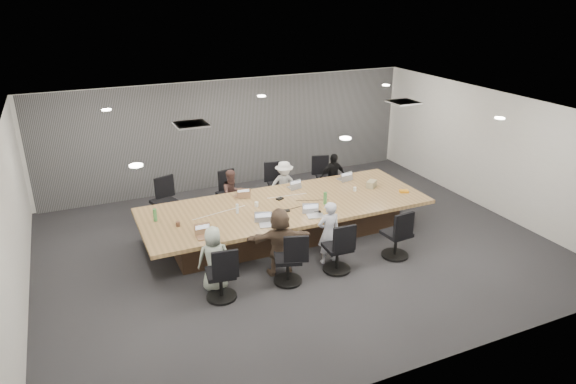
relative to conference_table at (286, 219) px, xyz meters
name	(u,v)px	position (x,y,z in m)	size (l,w,h in m)	color
floor	(296,246)	(0.00, -0.50, -0.40)	(10.00, 8.00, 0.00)	#2A2A2D
ceiling	(297,112)	(0.00, -0.50, 2.40)	(10.00, 8.00, 0.00)	white
wall_back	(232,133)	(0.00, 3.50, 1.00)	(10.00, 2.80, 0.00)	silver
wall_front	(426,283)	(0.00, -4.50, 1.00)	(10.00, 2.80, 0.00)	silver
wall_left	(12,228)	(-5.00, -0.50, 1.00)	(8.00, 2.80, 0.00)	silver
wall_right	(490,151)	(5.00, -0.50, 1.00)	(8.00, 2.80, 0.00)	silver
curtain	(233,134)	(0.00, 3.42, 1.00)	(9.80, 0.04, 2.80)	#5E5E61
conference_table	(286,219)	(0.00, 0.00, 0.00)	(6.00, 2.20, 0.74)	#3D2A1C
chair_0	(165,205)	(-2.21, 1.70, 0.03)	(0.58, 0.58, 0.86)	black
chair_1	(228,197)	(-0.73, 1.70, -0.02)	(0.51, 0.51, 0.76)	black
chair_2	(278,188)	(0.55, 1.70, 0.01)	(0.55, 0.55, 0.82)	black
chair_3	(326,180)	(1.86, 1.70, 0.00)	(0.54, 0.54, 0.80)	black
chair_4	(221,277)	(-1.97, -1.70, 0.01)	(0.55, 0.55, 0.82)	black
chair_5	(288,262)	(-0.72, -1.70, 0.00)	(0.55, 0.55, 0.81)	black
chair_6	(337,251)	(0.29, -1.70, 0.01)	(0.55, 0.55, 0.82)	black
chair_7	(396,237)	(1.60, -1.70, 0.02)	(0.56, 0.56, 0.83)	black
person_1	(232,194)	(-0.73, 1.35, 0.18)	(0.56, 0.44, 1.16)	#4B312E
laptop_1	(240,196)	(-0.73, 0.80, 0.35)	(0.28, 0.19, 0.02)	#8C6647
person_2	(284,185)	(0.55, 1.35, 0.19)	(0.77, 0.44, 1.19)	silver
laptop_2	(294,187)	(0.55, 0.80, 0.35)	(0.29, 0.20, 0.02)	#B2B2B7
person_3	(333,177)	(1.86, 1.35, 0.20)	(0.71, 0.29, 1.20)	black
laptop_3	(344,179)	(1.86, 0.80, 0.35)	(0.32, 0.22, 0.02)	#B2B2B7
person_4	(214,258)	(-1.97, -1.35, 0.19)	(0.58, 0.38, 1.18)	#A0AD9D
laptop_4	(205,237)	(-1.97, -0.80, 0.35)	(0.29, 0.20, 0.02)	#8C6647
person_5	(280,242)	(-0.72, -1.35, 0.25)	(1.21, 0.38, 1.30)	brown
laptop_5	(268,225)	(-0.72, -0.80, 0.35)	(0.34, 0.23, 0.02)	#B2B2B7
person_6	(329,233)	(0.29, -1.35, 0.23)	(0.46, 0.30, 1.26)	silver
laptop_6	(316,216)	(0.29, -0.80, 0.35)	(0.33, 0.23, 0.02)	#B2B2B7
bottle_green_left	(155,215)	(-2.65, 0.28, 0.47)	(0.07, 0.07, 0.25)	#418742
bottle_green_right	(325,198)	(0.75, -0.33, 0.47)	(0.07, 0.07, 0.26)	#418742
bottle_clear	(237,209)	(-1.08, -0.02, 0.44)	(0.06, 0.06, 0.19)	silver
cup_white_far	(256,204)	(-0.61, 0.14, 0.39)	(0.08, 0.08, 0.10)	white
cup_white_near	(355,189)	(1.70, 0.05, 0.38)	(0.07, 0.07, 0.09)	white
mug_brown	(178,224)	(-2.31, -0.13, 0.39)	(0.08, 0.08, 0.10)	brown
mic_left	(286,211)	(-0.15, -0.34, 0.35)	(0.14, 0.09, 0.03)	black
mic_right	(280,199)	(-0.02, 0.29, 0.35)	(0.15, 0.10, 0.03)	black
stapler	(317,212)	(0.38, -0.68, 0.37)	(0.14, 0.04, 0.05)	black
canvas_bag	(372,184)	(2.16, 0.10, 0.41)	(0.27, 0.17, 0.15)	tan
snack_packet	(404,191)	(2.65, -0.46, 0.36)	(0.19, 0.13, 0.04)	orange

